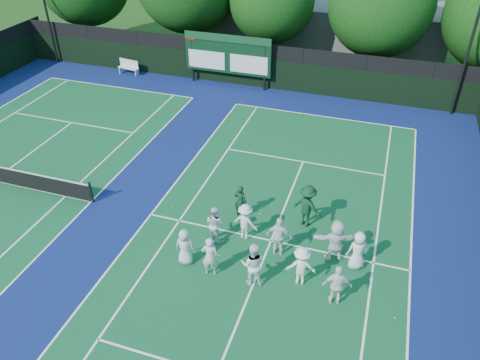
% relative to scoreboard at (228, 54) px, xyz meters
% --- Properties ---
extents(ground, '(120.00, 120.00, 0.00)m').
position_rel_scoreboard_xyz_m(ground, '(7.01, -15.59, -2.19)').
color(ground, '#183C10').
rests_on(ground, ground).
extents(court_apron, '(34.00, 32.00, 0.01)m').
position_rel_scoreboard_xyz_m(court_apron, '(1.01, -14.59, -2.19)').
color(court_apron, navy).
rests_on(court_apron, ground).
extents(near_court, '(11.05, 23.85, 0.01)m').
position_rel_scoreboard_xyz_m(near_court, '(7.01, -14.59, -2.18)').
color(near_court, '#11532C').
rests_on(near_court, ground).
extents(back_fence, '(34.00, 0.08, 3.00)m').
position_rel_scoreboard_xyz_m(back_fence, '(1.01, 0.41, -0.83)').
color(back_fence, black).
rests_on(back_fence, ground).
extents(scoreboard, '(6.00, 0.21, 3.55)m').
position_rel_scoreboard_xyz_m(scoreboard, '(0.00, 0.00, 0.00)').
color(scoreboard, black).
rests_on(scoreboard, ground).
extents(clubhouse, '(18.00, 6.00, 4.00)m').
position_rel_scoreboard_xyz_m(clubhouse, '(5.01, 8.41, -0.19)').
color(clubhouse, '#5C5C61').
rests_on(clubhouse, ground).
extents(light_pole_right, '(1.20, 0.30, 10.12)m').
position_rel_scoreboard_xyz_m(light_pole_right, '(14.51, 0.11, 4.11)').
color(light_pole_right, black).
rests_on(light_pole_right, ground).
extents(bench, '(1.68, 0.70, 1.03)m').
position_rel_scoreboard_xyz_m(bench, '(-7.55, -0.21, -1.64)').
color(bench, silver).
rests_on(bench, ground).
extents(tree_c, '(5.92, 5.92, 7.90)m').
position_rel_scoreboard_xyz_m(tree_c, '(2.06, 3.99, 2.59)').
color(tree_c, black).
rests_on(tree_c, ground).
extents(tree_d, '(6.82, 6.82, 8.64)m').
position_rel_scoreboard_xyz_m(tree_d, '(9.35, 3.99, 2.86)').
color(tree_d, black).
rests_on(tree_d, ground).
extents(tennis_ball_0, '(0.07, 0.07, 0.07)m').
position_rel_scoreboard_xyz_m(tennis_ball_0, '(5.30, -16.11, -2.16)').
color(tennis_ball_0, '#C5DE1A').
rests_on(tennis_ball_0, ground).
extents(tennis_ball_1, '(0.07, 0.07, 0.07)m').
position_rel_scoreboard_xyz_m(tennis_ball_1, '(8.13, -14.73, -2.16)').
color(tennis_ball_1, '#C5DE1A').
rests_on(tennis_ball_1, ground).
extents(tennis_ball_2, '(0.07, 0.07, 0.07)m').
position_rel_scoreboard_xyz_m(tennis_ball_2, '(12.05, -17.07, -2.16)').
color(tennis_ball_2, '#C5DE1A').
rests_on(tennis_ball_2, ground).
extents(tennis_ball_3, '(0.07, 0.07, 0.07)m').
position_rel_scoreboard_xyz_m(tennis_ball_3, '(2.22, -13.78, -2.16)').
color(tennis_ball_3, '#C5DE1A').
rests_on(tennis_ball_3, ground).
extents(tennis_ball_4, '(0.07, 0.07, 0.07)m').
position_rel_scoreboard_xyz_m(tennis_ball_4, '(6.10, -13.08, -2.16)').
color(tennis_ball_4, '#C5DE1A').
rests_on(tennis_ball_4, ground).
extents(tennis_ball_5, '(0.07, 0.07, 0.07)m').
position_rel_scoreboard_xyz_m(tennis_ball_5, '(9.91, -14.75, -2.16)').
color(tennis_ball_5, '#C5DE1A').
rests_on(tennis_ball_5, ground).
extents(player_front_0, '(0.79, 0.53, 1.58)m').
position_rel_scoreboard_xyz_m(player_front_0, '(4.19, -16.80, -1.40)').
color(player_front_0, silver).
rests_on(player_front_0, ground).
extents(player_front_1, '(0.72, 0.56, 1.74)m').
position_rel_scoreboard_xyz_m(player_front_1, '(5.32, -17.06, -1.32)').
color(player_front_1, silver).
rests_on(player_front_1, ground).
extents(player_front_2, '(1.00, 0.84, 1.83)m').
position_rel_scoreboard_xyz_m(player_front_2, '(6.94, -16.98, -1.28)').
color(player_front_2, white).
rests_on(player_front_2, ground).
extents(player_front_3, '(1.15, 0.79, 1.65)m').
position_rel_scoreboard_xyz_m(player_front_3, '(8.61, -16.45, -1.37)').
color(player_front_3, white).
rests_on(player_front_3, ground).
extents(player_front_4, '(1.07, 0.62, 1.71)m').
position_rel_scoreboard_xyz_m(player_front_4, '(9.98, -17.01, -1.34)').
color(player_front_4, white).
rests_on(player_front_4, ground).
extents(player_back_0, '(0.98, 0.89, 1.65)m').
position_rel_scoreboard_xyz_m(player_back_0, '(4.80, -15.18, -1.36)').
color(player_back_0, silver).
rests_on(player_back_0, ground).
extents(player_back_1, '(1.16, 0.79, 1.65)m').
position_rel_scoreboard_xyz_m(player_back_1, '(5.94, -14.70, -1.37)').
color(player_back_1, white).
rests_on(player_back_1, ground).
extents(player_back_2, '(1.04, 0.48, 1.74)m').
position_rel_scoreboard_xyz_m(player_back_2, '(7.46, -15.18, -1.32)').
color(player_back_2, white).
rests_on(player_back_2, ground).
extents(player_back_3, '(1.80, 1.09, 1.86)m').
position_rel_scoreboard_xyz_m(player_back_3, '(9.60, -14.82, -1.26)').
color(player_back_3, white).
rests_on(player_back_3, ground).
extents(player_back_4, '(0.96, 0.82, 1.67)m').
position_rel_scoreboard_xyz_m(player_back_4, '(10.46, -15.00, -1.36)').
color(player_back_4, white).
rests_on(player_back_4, ground).
extents(coach_left, '(0.62, 0.45, 1.58)m').
position_rel_scoreboard_xyz_m(coach_left, '(5.31, -13.42, -1.40)').
color(coach_left, '#0E331D').
rests_on(coach_left, ground).
extents(coach_right, '(1.43, 1.10, 1.96)m').
position_rel_scoreboard_xyz_m(coach_right, '(8.14, -13.10, -1.21)').
color(coach_right, '#0E361E').
rests_on(coach_right, ground).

